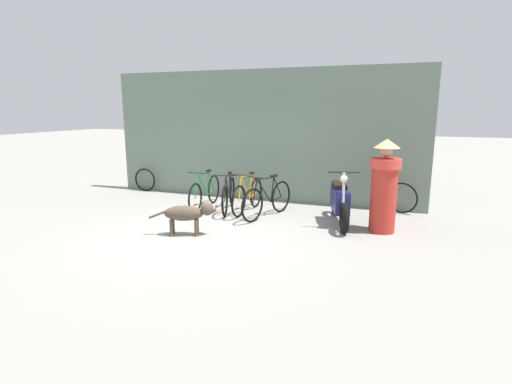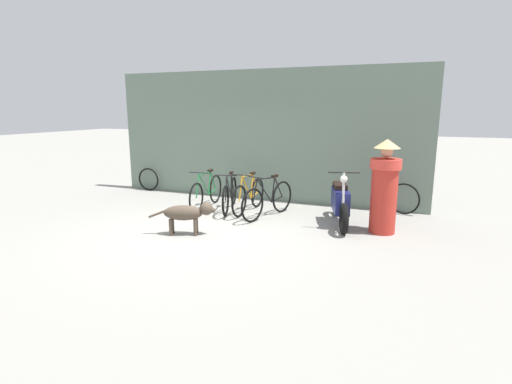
% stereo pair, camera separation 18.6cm
% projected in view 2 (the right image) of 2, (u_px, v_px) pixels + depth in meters
% --- Properties ---
extents(ground_plane, '(60.00, 60.00, 0.00)m').
position_uv_depth(ground_plane, '(204.00, 231.00, 7.56)').
color(ground_plane, gray).
extents(shop_wall_back, '(8.04, 0.20, 3.21)m').
position_uv_depth(shop_wall_back, '(261.00, 136.00, 9.94)').
color(shop_wall_back, slate).
rests_on(shop_wall_back, ground).
extents(bicycle_0, '(0.46, 1.78, 0.90)m').
position_uv_depth(bicycle_0, '(206.00, 192.00, 9.25)').
color(bicycle_0, black).
rests_on(bicycle_0, ground).
extents(bicycle_1, '(0.60, 1.70, 0.87)m').
position_uv_depth(bicycle_1, '(230.00, 194.00, 9.07)').
color(bicycle_1, black).
rests_on(bicycle_1, ground).
extents(bicycle_2, '(0.46, 1.66, 0.90)m').
position_uv_depth(bicycle_2, '(249.00, 196.00, 8.89)').
color(bicycle_2, black).
rests_on(bicycle_2, ground).
extents(bicycle_3, '(0.60, 1.69, 0.91)m').
position_uv_depth(bicycle_3, '(268.00, 200.00, 8.47)').
color(bicycle_3, black).
rests_on(bicycle_3, ground).
extents(motorcycle, '(0.72, 1.86, 1.12)m').
position_uv_depth(motorcycle, '(340.00, 203.00, 7.92)').
color(motorcycle, black).
rests_on(motorcycle, ground).
extents(stray_dog, '(1.17, 0.57, 0.61)m').
position_uv_depth(stray_dog, '(188.00, 213.00, 7.26)').
color(stray_dog, '#4C3F33').
rests_on(stray_dog, ground).
extents(person_in_robes, '(0.78, 0.78, 1.74)m').
position_uv_depth(person_in_robes, '(384.00, 186.00, 7.30)').
color(person_in_robes, '#B72D23').
rests_on(person_in_robes, ground).
extents(spare_tire_left, '(0.67, 0.23, 0.69)m').
position_uv_depth(spare_tire_left, '(404.00, 199.00, 8.69)').
color(spare_tire_left, black).
rests_on(spare_tire_left, ground).
extents(spare_tire_right, '(0.65, 0.07, 0.65)m').
position_uv_depth(spare_tire_right, '(149.00, 179.00, 11.20)').
color(spare_tire_right, black).
rests_on(spare_tire_right, ground).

